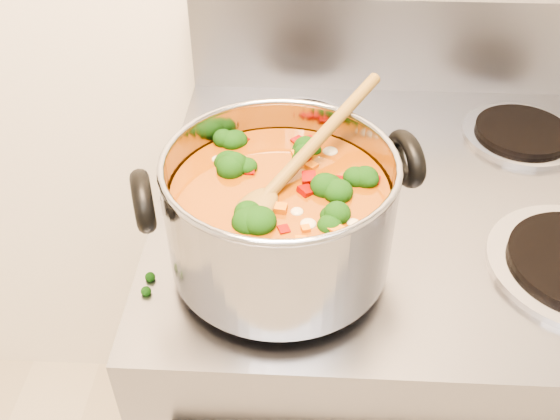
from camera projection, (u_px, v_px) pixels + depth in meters
The scene contains 4 objects.
electric_range at pixel (386, 379), 1.16m from camera, with size 0.73×0.66×1.08m.
stockpot at pixel (280, 214), 0.70m from camera, with size 0.32×0.26×0.16m.
wooden_spoon at pixel (288, 172), 0.68m from camera, with size 0.18×0.23×0.08m.
cooktop_crumbs at pixel (234, 340), 0.67m from camera, with size 0.28×0.10×0.01m.
Camera 1 is at (-0.19, 0.47, 1.46)m, focal length 40.00 mm.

